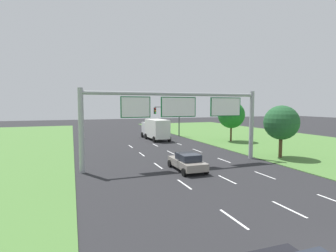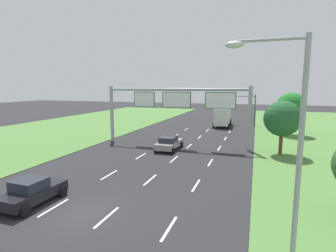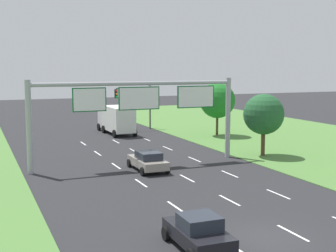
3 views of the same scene
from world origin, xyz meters
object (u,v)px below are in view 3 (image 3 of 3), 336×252
at_px(car_lead_silver, 148,161).
at_px(roadside_tree_mid, 264,114).
at_px(box_truck, 116,119).
at_px(roadside_tree_far, 217,100).
at_px(sign_gantry, 140,104).
at_px(traffic_light_mast, 136,99).
at_px(car_near_red, 198,232).

height_order(car_lead_silver, roadside_tree_mid, roadside_tree_mid).
relative_size(box_truck, roadside_tree_far, 1.26).
relative_size(box_truck, sign_gantry, 0.45).
xyz_separation_m(traffic_light_mast, roadside_tree_far, (6.86, -8.84, 0.22)).
distance_m(car_near_red, roadside_tree_far, 34.17).
distance_m(car_lead_silver, sign_gantry, 4.79).
height_order(car_lead_silver, sign_gantry, sign_gantry).
height_order(box_truck, traffic_light_mast, traffic_light_mast).
xyz_separation_m(traffic_light_mast, roadside_tree_mid, (4.69, -21.29, -0.12)).
bearing_deg(box_truck, sign_gantry, -101.95).
relative_size(box_truck, traffic_light_mast, 1.38).
xyz_separation_m(box_truck, traffic_light_mast, (3.38, 2.75, 2.10)).
bearing_deg(roadside_tree_far, car_lead_silver, -134.36).
distance_m(car_near_red, box_truck, 36.19).
height_order(sign_gantry, roadside_tree_far, sign_gantry).
relative_size(roadside_tree_mid, roadside_tree_far, 0.91).
height_order(car_lead_silver, box_truck, box_truck).
bearing_deg(sign_gantry, roadside_tree_far, 40.91).
height_order(roadside_tree_mid, roadside_tree_far, roadside_tree_far).
bearing_deg(car_near_red, roadside_tree_mid, 50.06).
bearing_deg(box_truck, traffic_light_mast, 37.40).
bearing_deg(car_lead_silver, roadside_tree_far, 46.18).
distance_m(traffic_light_mast, roadside_tree_far, 11.19).
relative_size(car_lead_silver, roadside_tree_mid, 0.79).
bearing_deg(sign_gantry, traffic_light_mast, 72.23).
bearing_deg(traffic_light_mast, box_truck, -140.83).
bearing_deg(traffic_light_mast, roadside_tree_mid, -77.57).
xyz_separation_m(car_lead_silver, sign_gantry, (0.23, 2.33, 4.18)).
bearing_deg(roadside_tree_mid, car_lead_silver, -172.51).
bearing_deg(roadside_tree_mid, car_near_red, -131.16).
distance_m(box_truck, roadside_tree_mid, 20.31).
xyz_separation_m(car_near_red, roadside_tree_mid, (14.86, 17.00, 2.98)).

